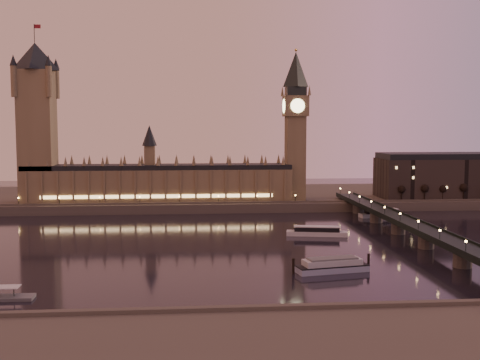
# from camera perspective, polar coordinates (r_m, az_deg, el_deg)

# --- Properties ---
(ground) EXTENTS (700.00, 700.00, 0.00)m
(ground) POSITION_cam_1_polar(r_m,az_deg,el_deg) (296.69, -1.03, -6.06)
(ground) COLOR black
(ground) RESTS_ON ground
(far_embankment) EXTENTS (560.00, 130.00, 6.00)m
(far_embankment) POSITION_cam_1_polar(r_m,az_deg,el_deg) (461.26, 1.32, -1.62)
(far_embankment) COLOR #423D35
(far_embankment) RESTS_ON ground
(palace_of_westminster) EXTENTS (180.00, 26.62, 52.00)m
(palace_of_westminster) POSITION_cam_1_polar(r_m,az_deg,el_deg) (413.41, -7.72, 0.15)
(palace_of_westminster) COLOR brown
(palace_of_westminster) RESTS_ON ground
(victoria_tower) EXTENTS (31.68, 31.68, 118.00)m
(victoria_tower) POSITION_cam_1_polar(r_m,az_deg,el_deg) (423.49, -18.71, 6.01)
(victoria_tower) COLOR brown
(victoria_tower) RESTS_ON ground
(big_ben) EXTENTS (17.68, 17.68, 104.00)m
(big_ben) POSITION_cam_1_polar(r_m,az_deg,el_deg) (417.79, 5.28, 6.03)
(big_ben) COLOR brown
(big_ben) RESTS_ON ground
(westminster_bridge) EXTENTS (13.20, 260.00, 15.30)m
(westminster_bridge) POSITION_cam_1_polar(r_m,az_deg,el_deg) (315.19, 15.88, -4.57)
(westminster_bridge) COLOR black
(westminster_bridge) RESTS_ON ground
(bare_tree_0) EXTENTS (5.48, 5.48, 11.14)m
(bare_tree_0) POSITION_cam_1_polar(r_m,az_deg,el_deg) (427.17, 15.07, -0.82)
(bare_tree_0) COLOR black
(bare_tree_0) RESTS_ON ground
(bare_tree_1) EXTENTS (5.48, 5.48, 11.14)m
(bare_tree_1) POSITION_cam_1_polar(r_m,az_deg,el_deg) (432.47, 16.93, -0.80)
(bare_tree_1) COLOR black
(bare_tree_1) RESTS_ON ground
(bare_tree_2) EXTENTS (5.48, 5.48, 11.14)m
(bare_tree_2) POSITION_cam_1_polar(r_m,az_deg,el_deg) (438.22, 18.74, -0.77)
(bare_tree_2) COLOR black
(bare_tree_2) RESTS_ON ground
(bare_tree_3) EXTENTS (5.48, 5.48, 11.14)m
(bare_tree_3) POSITION_cam_1_polar(r_m,az_deg,el_deg) (444.39, 20.50, -0.74)
(bare_tree_3) COLOR black
(bare_tree_3) RESTS_ON ground
(cruise_boat_a) EXTENTS (32.44, 12.95, 5.07)m
(cruise_boat_a) POSITION_cam_1_polar(r_m,az_deg,el_deg) (319.80, 7.30, -4.86)
(cruise_boat_a) COLOR silver
(cruise_boat_a) RESTS_ON ground
(cruise_boat_b) EXTENTS (28.93, 10.77, 5.21)m
(cruise_boat_b) POSITION_cam_1_polar(r_m,az_deg,el_deg) (391.33, 13.25, -3.10)
(cruise_boat_b) COLOR silver
(cruise_boat_b) RESTS_ON ground
(moored_barge) EXTENTS (32.91, 13.53, 6.14)m
(moored_barge) POSITION_cam_1_polar(r_m,az_deg,el_deg) (243.46, 8.74, -8.01)
(moored_barge) COLOR #9BA6C5
(moored_barge) RESTS_ON ground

